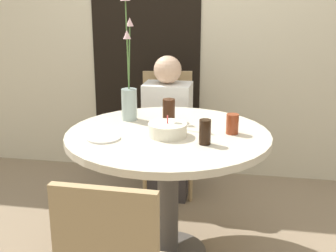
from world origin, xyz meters
The scene contains 11 objects.
wall_back centered at (0.00, 1.36, 1.30)m, with size 8.00×0.05×2.60m.
doorway_panel centered at (-0.43, 1.33, 1.02)m, with size 0.90×0.01×2.05m.
dining_table centered at (0.00, 0.00, 0.63)m, with size 1.14×1.14×0.77m.
chair_far_back centered at (-0.18, 0.96, 0.52)m, with size 0.47×0.47×0.92m.
birthday_cake centered at (0.01, -0.05, 0.81)m, with size 0.21×0.21×0.12m.
flower_vase centered at (-0.28, 0.23, 0.99)m, with size 0.10×0.27×0.77m.
side_plate centered at (-0.32, -0.17, 0.78)m, with size 0.18×0.18×0.01m.
drink_glass_0 centered at (-0.04, 0.24, 0.84)m, with size 0.08×0.08×0.13m.
drink_glass_1 centered at (0.35, 0.05, 0.83)m, with size 0.07×0.07×0.11m.
drink_glass_2 centered at (0.22, -0.15, 0.84)m, with size 0.06×0.06×0.13m.
person_boy centered at (-0.15, 0.80, 0.51)m, with size 0.34×0.24×1.08m.
Camera 1 is at (0.44, -2.44, 1.57)m, focal length 50.00 mm.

